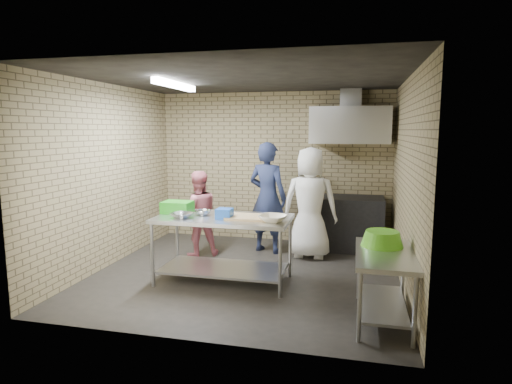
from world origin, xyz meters
TOP-DOWN VIEW (x-y plane):
  - floor at (0.00, 0.00)m, footprint 4.20×4.20m
  - ceiling at (0.00, 0.00)m, footprint 4.20×4.20m
  - back_wall at (0.00, 2.00)m, footprint 4.20×0.06m
  - front_wall at (0.00, -2.00)m, footprint 4.20×0.06m
  - left_wall at (-2.10, 0.00)m, footprint 0.06×4.00m
  - right_wall at (2.10, 0.00)m, footprint 0.06×4.00m
  - prep_table at (-0.22, -0.35)m, footprint 1.78×0.89m
  - side_counter at (1.80, -1.10)m, footprint 0.60×1.20m
  - stove at (1.35, 1.65)m, footprint 1.20×0.70m
  - range_hood at (1.35, 1.70)m, footprint 1.30×0.60m
  - hood_duct at (1.35, 1.85)m, footprint 0.35×0.30m
  - wall_shelf at (1.65, 1.89)m, footprint 0.80×0.20m
  - fluorescent_fixture at (-1.00, 0.00)m, footprint 0.10×1.25m
  - green_crate at (-0.92, -0.23)m, footprint 0.39×0.30m
  - blue_tub at (-0.17, -0.45)m, footprint 0.20×0.20m
  - cutting_board at (0.13, -0.37)m, footprint 0.54×0.41m
  - mixing_bowl_a at (-0.72, -0.55)m, footprint 0.34×0.34m
  - mixing_bowl_b at (-0.52, -0.30)m, footprint 0.26×0.26m
  - ceramic_bowl at (0.48, -0.50)m, footprint 0.42×0.42m
  - green_basin at (1.78, -0.85)m, footprint 0.46×0.46m
  - bottle_red at (1.40, 1.89)m, footprint 0.07×0.07m
  - bottle_green at (1.80, 1.89)m, footprint 0.06×0.06m
  - man_navy at (0.06, 1.19)m, footprint 0.77×0.61m
  - woman_pink at (-0.98, 0.71)m, footprint 0.84×0.79m
  - woman_white at (0.78, 1.03)m, footprint 0.87×0.57m

SIDE VIEW (x-z plane):
  - floor at x=0.00m, z-range 0.00..0.00m
  - side_counter at x=1.80m, z-range 0.00..0.75m
  - prep_table at x=-0.22m, z-range 0.00..0.89m
  - stove at x=1.35m, z-range 0.00..0.90m
  - woman_pink at x=-0.98m, z-range 0.00..1.38m
  - green_basin at x=1.78m, z-range 0.75..0.92m
  - woman_white at x=0.78m, z-range 0.00..1.76m
  - cutting_board at x=0.13m, z-range 0.89..0.92m
  - man_navy at x=0.06m, z-range 0.00..1.83m
  - mixing_bowl_b at x=-0.52m, z-range 0.89..0.95m
  - mixing_bowl_a at x=-0.72m, z-range 0.89..0.96m
  - ceramic_bowl at x=0.48m, z-range 0.89..0.97m
  - blue_tub at x=-0.17m, z-range 0.89..1.02m
  - green_crate at x=-0.92m, z-range 0.89..1.05m
  - back_wall at x=0.00m, z-range 0.00..2.70m
  - front_wall at x=0.00m, z-range 0.00..2.70m
  - left_wall at x=-2.10m, z-range 0.00..2.70m
  - right_wall at x=2.10m, z-range 0.00..2.70m
  - wall_shelf at x=1.65m, z-range 1.90..1.94m
  - bottle_green at x=1.80m, z-range 1.94..2.09m
  - bottle_red at x=1.40m, z-range 1.94..2.12m
  - range_hood at x=1.35m, z-range 1.80..2.40m
  - hood_duct at x=1.35m, z-range 2.40..2.70m
  - fluorescent_fixture at x=-1.00m, z-range 2.60..2.68m
  - ceiling at x=0.00m, z-range 2.70..2.70m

